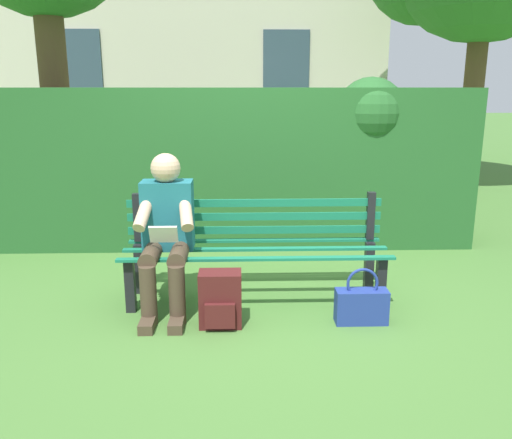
{
  "coord_description": "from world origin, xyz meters",
  "views": [
    {
      "loc": [
        0.12,
        3.86,
        1.63
      ],
      "look_at": [
        0.0,
        0.1,
        0.68
      ],
      "focal_mm": 37.0,
      "sensor_mm": 36.0,
      "label": 1
    }
  ],
  "objects_px": {
    "park_bench": "(255,244)",
    "handbag": "(361,305)",
    "backpack": "(220,300)",
    "person_seated": "(166,229)"
  },
  "relations": [
    {
      "from": "backpack",
      "to": "park_bench",
      "type": "bearing_deg",
      "value": -115.8
    },
    {
      "from": "park_bench",
      "to": "person_seated",
      "type": "distance_m",
      "value": 0.71
    },
    {
      "from": "handbag",
      "to": "park_bench",
      "type": "bearing_deg",
      "value": -35.42
    },
    {
      "from": "park_bench",
      "to": "person_seated",
      "type": "xyz_separation_m",
      "value": [
        0.66,
        0.19,
        0.18
      ]
    },
    {
      "from": "park_bench",
      "to": "handbag",
      "type": "distance_m",
      "value": 0.95
    },
    {
      "from": "person_seated",
      "to": "backpack",
      "type": "xyz_separation_m",
      "value": [
        -0.4,
        0.35,
        -0.42
      ]
    },
    {
      "from": "park_bench",
      "to": "person_seated",
      "type": "relative_size",
      "value": 1.75
    },
    {
      "from": "park_bench",
      "to": "backpack",
      "type": "xyz_separation_m",
      "value": [
        0.26,
        0.53,
        -0.24
      ]
    },
    {
      "from": "park_bench",
      "to": "handbag",
      "type": "xyz_separation_m",
      "value": [
        -0.73,
        0.52,
        -0.3
      ]
    },
    {
      "from": "park_bench",
      "to": "backpack",
      "type": "bearing_deg",
      "value": 64.2
    }
  ]
}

